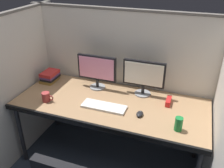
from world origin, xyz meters
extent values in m
cube|color=beige|center=(0.00, 0.74, 0.78)|extent=(2.20, 0.05, 1.55)
cube|color=#605B56|center=(0.00, 0.74, 1.56)|extent=(2.21, 0.06, 0.02)
cube|color=beige|center=(-0.99, 0.20, 0.78)|extent=(0.05, 1.40, 1.55)
cube|color=#605B56|center=(-0.99, 0.20, 1.56)|extent=(0.06, 1.41, 0.02)
cube|color=beige|center=(0.99, 0.20, 0.78)|extent=(0.05, 1.40, 1.55)
cube|color=#997551|center=(0.00, 0.30, 0.72)|extent=(1.90, 0.80, 0.04)
cube|color=black|center=(0.00, -0.09, 0.72)|extent=(1.90, 0.02, 0.05)
cylinder|color=black|center=(-0.89, -0.04, 0.35)|extent=(0.04, 0.04, 0.70)
cylinder|color=black|center=(-0.89, 0.64, 0.35)|extent=(0.04, 0.04, 0.70)
cylinder|color=black|center=(0.89, 0.64, 0.35)|extent=(0.04, 0.04, 0.70)
cylinder|color=gray|center=(-0.24, 0.54, 0.75)|extent=(0.17, 0.17, 0.01)
cylinder|color=black|center=(-0.24, 0.54, 0.80)|extent=(0.03, 0.03, 0.09)
cube|color=black|center=(-0.24, 0.54, 0.98)|extent=(0.43, 0.03, 0.27)
cube|color=pink|center=(-0.24, 0.52, 0.98)|extent=(0.39, 0.01, 0.23)
cylinder|color=gray|center=(0.26, 0.57, 0.75)|extent=(0.17, 0.17, 0.01)
cylinder|color=black|center=(0.26, 0.57, 0.80)|extent=(0.03, 0.03, 0.09)
cube|color=black|center=(0.26, 0.57, 0.98)|extent=(0.43, 0.03, 0.27)
cube|color=silver|center=(0.26, 0.55, 0.98)|extent=(0.39, 0.01, 0.23)
cube|color=silver|center=(-0.02, 0.19, 0.75)|extent=(0.43, 0.15, 0.02)
ellipsoid|color=black|center=(0.33, 0.18, 0.76)|extent=(0.06, 0.10, 0.03)
cylinder|color=#59595B|center=(0.33, 0.19, 0.77)|extent=(0.01, 0.01, 0.01)
cube|color=red|center=(0.55, 0.47, 0.77)|extent=(0.04, 0.15, 0.06)
cylinder|color=#993333|center=(-0.61, 0.10, 0.79)|extent=(0.08, 0.08, 0.09)
torus|color=#993333|center=(-0.55, 0.10, 0.79)|extent=(0.06, 0.01, 0.06)
cube|color=olive|center=(-0.82, 0.50, 0.76)|extent=(0.15, 0.21, 0.03)
cube|color=black|center=(-0.81, 0.50, 0.79)|extent=(0.15, 0.21, 0.03)
cube|color=#4C3366|center=(-0.82, 0.50, 0.81)|extent=(0.15, 0.21, 0.02)
cube|color=#B22626|center=(-0.82, 0.50, 0.84)|extent=(0.15, 0.21, 0.04)
cylinder|color=#197233|center=(0.68, 0.08, 0.80)|extent=(0.07, 0.07, 0.12)
camera|label=1|loc=(0.71, -1.62, 2.01)|focal=38.78mm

